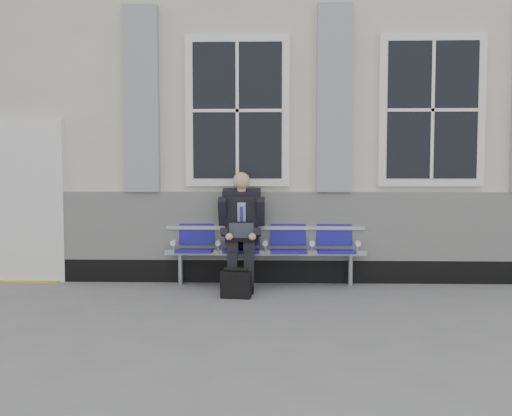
{
  "coord_description": "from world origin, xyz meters",
  "views": [
    {
      "loc": [
        -1.69,
        -6.0,
        1.48
      ],
      "look_at": [
        -1.89,
        0.9,
        1.02
      ],
      "focal_mm": 40.0,
      "sensor_mm": 36.0,
      "label": 1
    }
  ],
  "objects": [
    {
      "name": "businessman",
      "position": [
        -2.09,
        1.19,
        0.78
      ],
      "size": [
        0.59,
        0.8,
        1.46
      ],
      "color": "black",
      "rests_on": "ground"
    },
    {
      "name": "bench",
      "position": [
        -1.79,
        1.32,
        0.55
      ],
      "size": [
        2.6,
        0.47,
        0.91
      ],
      "color": "#9EA0A3",
      "rests_on": "ground"
    },
    {
      "name": "ground",
      "position": [
        0.0,
        0.0,
        0.0
      ],
      "size": [
        70.0,
        70.0,
        0.0
      ],
      "primitive_type": "plane",
      "color": "slate",
      "rests_on": "ground"
    },
    {
      "name": "station_building",
      "position": [
        -0.02,
        3.47,
        2.22
      ],
      "size": [
        14.4,
        4.4,
        4.49
      ],
      "color": "silver",
      "rests_on": "ground"
    },
    {
      "name": "briefcase",
      "position": [
        -2.12,
        0.53,
        0.16
      ],
      "size": [
        0.36,
        0.19,
        0.36
      ],
      "color": "black",
      "rests_on": "ground"
    }
  ]
}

